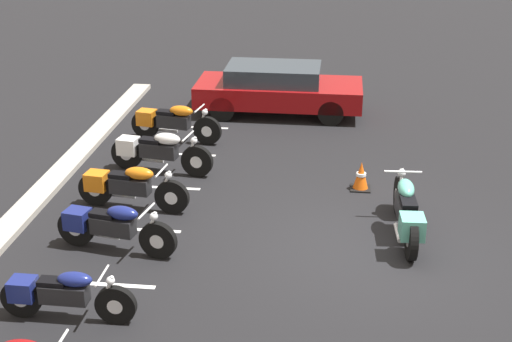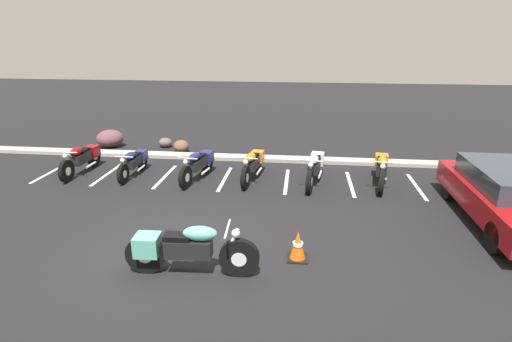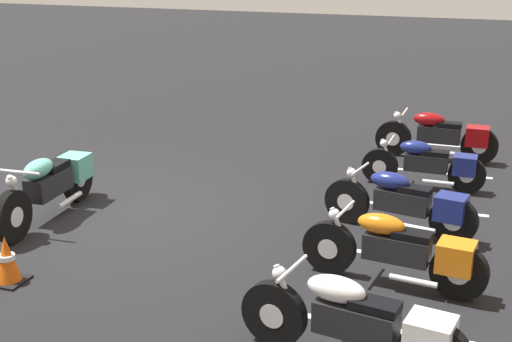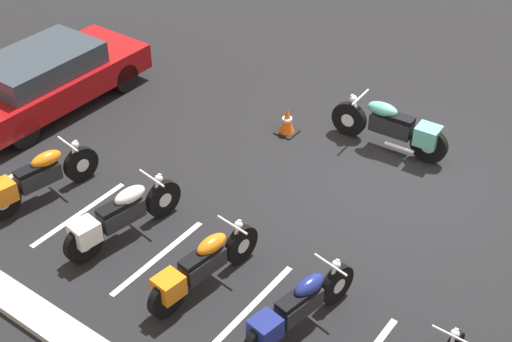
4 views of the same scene
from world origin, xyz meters
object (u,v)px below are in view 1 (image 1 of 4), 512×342
(motorcycle_teal_featured, at_px, (407,212))
(parked_bike_1, at_px, (60,294))
(parked_bike_5, at_px, (171,122))
(traffic_cone, at_px, (361,177))
(parked_bike_2, at_px, (110,226))
(car_red, at_px, (278,88))
(parked_bike_3, at_px, (127,186))
(parked_bike_4, at_px, (156,151))

(motorcycle_teal_featured, bearing_deg, parked_bike_1, 118.40)
(parked_bike_5, xyz_separation_m, traffic_cone, (-2.31, -4.40, -0.20))
(parked_bike_2, distance_m, parked_bike_5, 5.33)
(car_red, distance_m, traffic_cone, 5.13)
(parked_bike_1, height_order, parked_bike_3, parked_bike_3)
(parked_bike_5, bearing_deg, motorcycle_teal_featured, -30.30)
(parked_bike_5, bearing_deg, car_red, 55.18)
(parked_bike_1, height_order, parked_bike_5, parked_bike_5)
(parked_bike_1, distance_m, parked_bike_2, 2.03)
(traffic_cone, bearing_deg, parked_bike_3, 107.67)
(motorcycle_teal_featured, height_order, parked_bike_2, motorcycle_teal_featured)
(parked_bike_1, xyz_separation_m, parked_bike_4, (5.45, -0.02, 0.06))
(parked_bike_1, xyz_separation_m, parked_bike_5, (7.35, 0.09, 0.05))
(parked_bike_4, distance_m, parked_bike_5, 1.91)
(parked_bike_4, bearing_deg, parked_bike_3, -84.25)
(parked_bike_5, relative_size, traffic_cone, 3.83)
(parked_bike_4, xyz_separation_m, parked_bike_5, (1.90, 0.11, -0.01))
(parked_bike_3, xyz_separation_m, traffic_cone, (1.40, -4.40, -0.19))
(motorcycle_teal_featured, relative_size, car_red, 0.56)
(parked_bike_3, bearing_deg, parked_bike_2, -77.32)
(parked_bike_2, xyz_separation_m, traffic_cone, (3.01, -4.23, -0.18))
(parked_bike_2, height_order, car_red, car_red)
(parked_bike_3, height_order, parked_bike_5, parked_bike_5)
(parked_bike_3, relative_size, traffic_cone, 3.76)
(parked_bike_2, bearing_deg, traffic_cone, 45.72)
(motorcycle_teal_featured, distance_m, car_red, 7.23)
(motorcycle_teal_featured, xyz_separation_m, parked_bike_4, (2.39, 5.02, -0.03))
(parked_bike_3, relative_size, parked_bike_4, 0.97)
(parked_bike_4, distance_m, car_red, 4.80)
(parked_bike_2, distance_m, parked_bike_3, 1.62)
(car_red, bearing_deg, parked_bike_3, -110.55)
(motorcycle_teal_featured, bearing_deg, parked_bike_3, 80.66)
(parked_bike_1, relative_size, parked_bike_4, 0.88)
(parked_bike_4, relative_size, traffic_cone, 3.89)
(parked_bike_3, bearing_deg, motorcycle_teal_featured, 0.23)
(motorcycle_teal_featured, relative_size, parked_bike_2, 1.12)
(parked_bike_1, distance_m, car_red, 9.96)
(parked_bike_1, bearing_deg, car_red, 77.63)
(parked_bike_4, relative_size, car_red, 0.53)
(parked_bike_1, height_order, car_red, car_red)
(parked_bike_3, relative_size, car_red, 0.51)
(motorcycle_teal_featured, height_order, traffic_cone, motorcycle_teal_featured)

